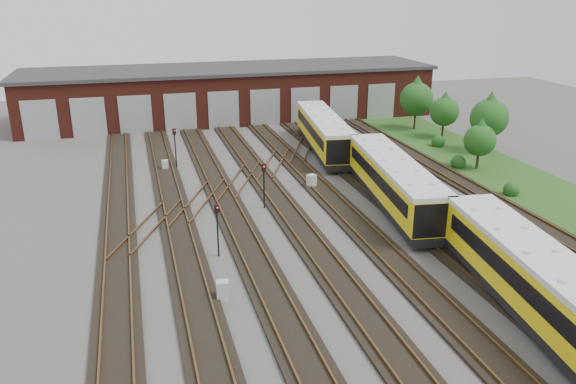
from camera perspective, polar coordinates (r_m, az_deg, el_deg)
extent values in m
plane|color=#413F3C|center=(36.43, 5.69, -5.41)|extent=(120.00, 120.00, 0.00)
cube|color=black|center=(34.28, -16.92, -7.78)|extent=(2.40, 70.00, 0.18)
cube|color=brown|center=(34.25, -18.15, -7.64)|extent=(0.10, 70.00, 0.15)
cube|color=brown|center=(34.18, -15.74, -7.43)|extent=(0.10, 70.00, 0.15)
cube|color=black|center=(34.32, -10.20, -7.15)|extent=(2.40, 70.00, 0.18)
cube|color=brown|center=(34.20, -11.42, -7.02)|extent=(0.10, 70.00, 0.15)
cube|color=brown|center=(34.30, -9.02, -6.78)|extent=(0.10, 70.00, 0.15)
cube|color=black|center=(34.82, -3.61, -6.44)|extent=(2.40, 70.00, 0.18)
cube|color=brown|center=(34.62, -4.79, -6.32)|extent=(0.10, 70.00, 0.15)
cube|color=brown|center=(34.88, -2.46, -6.06)|extent=(0.10, 70.00, 0.15)
cube|color=black|center=(35.76, 2.69, -5.67)|extent=(2.40, 70.00, 0.18)
cube|color=brown|center=(35.49, 1.59, -5.57)|extent=(0.10, 70.00, 0.15)
cube|color=brown|center=(35.91, 3.78, -5.29)|extent=(0.10, 70.00, 0.15)
cube|color=black|center=(37.12, 8.58, -4.89)|extent=(2.40, 70.00, 0.18)
cube|color=brown|center=(36.78, 7.57, -4.80)|extent=(0.10, 70.00, 0.15)
cube|color=brown|center=(37.33, 9.61, -4.52)|extent=(0.10, 70.00, 0.15)
cube|color=black|center=(38.84, 14.00, -4.13)|extent=(2.40, 70.00, 0.18)
cube|color=brown|center=(38.44, 13.08, -4.04)|extent=(0.10, 70.00, 0.15)
cube|color=brown|center=(39.12, 14.94, -3.77)|extent=(0.10, 70.00, 0.15)
cube|color=black|center=(40.88, 18.90, -3.40)|extent=(2.40, 70.00, 0.18)
cube|color=brown|center=(40.43, 18.09, -3.31)|extent=(0.10, 70.00, 0.15)
cube|color=brown|center=(41.21, 19.76, -3.07)|extent=(0.10, 70.00, 0.15)
cube|color=black|center=(43.19, 23.31, -2.73)|extent=(2.40, 70.00, 0.18)
cube|color=brown|center=(42.70, 22.58, -2.64)|extent=(0.10, 70.00, 0.15)
cube|color=brown|center=(43.58, 24.08, -2.41)|extent=(0.10, 70.00, 0.15)
cube|color=brown|center=(43.56, -9.00, -0.86)|extent=(5.40, 9.62, 0.15)
cube|color=brown|center=(47.84, -4.86, 1.23)|extent=(5.40, 9.62, 0.15)
cube|color=brown|center=(52.38, -1.40, 2.96)|extent=(5.40, 9.62, 0.15)
cube|color=brown|center=(39.62, -14.02, -3.38)|extent=(5.40, 9.62, 0.15)
cube|color=brown|center=(57.12, 1.50, 4.41)|extent=(5.40, 9.62, 0.15)
cube|color=#571F15|center=(72.72, -5.80, 9.90)|extent=(50.00, 12.00, 6.00)
cube|color=#303033|center=(72.24, -5.89, 12.36)|extent=(51.00, 12.50, 0.40)
cube|color=#95989A|center=(66.61, -23.88, 6.68)|extent=(3.60, 0.12, 4.40)
cube|color=#95989A|center=(66.07, -19.58, 7.14)|extent=(3.60, 0.12, 4.40)
cube|color=#95989A|center=(65.90, -15.23, 7.56)|extent=(3.60, 0.12, 4.40)
cube|color=#95989A|center=(66.12, -10.87, 7.94)|extent=(3.60, 0.12, 4.40)
cube|color=#95989A|center=(66.71, -6.55, 8.27)|extent=(3.60, 0.12, 4.40)
cube|color=#95989A|center=(67.66, -2.33, 8.54)|extent=(3.60, 0.12, 4.40)
cube|color=#95989A|center=(68.97, 1.76, 8.77)|extent=(3.60, 0.12, 4.40)
cube|color=#95989A|center=(70.60, 5.68, 8.94)|extent=(3.60, 0.12, 4.40)
cube|color=#95989A|center=(72.55, 9.41, 9.07)|extent=(3.60, 0.12, 4.40)
cube|color=#23501A|center=(53.55, 20.99, 1.74)|extent=(8.00, 55.00, 0.05)
cube|color=black|center=(30.95, 23.70, -10.66)|extent=(4.63, 16.27, 0.64)
cube|color=yellow|center=(30.26, 24.09, -8.20)|extent=(4.95, 16.32, 2.36)
cube|color=silver|center=(29.69, 24.46, -5.90)|extent=(5.06, 16.33, 0.32)
cube|color=black|center=(29.44, 21.80, -8.06)|extent=(1.99, 14.03, 0.91)
cube|color=black|center=(30.89, 26.42, -7.43)|extent=(1.99, 14.03, 0.91)
cube|color=black|center=(43.06, 10.56, -0.64)|extent=(4.63, 16.27, 0.64)
cube|color=yellow|center=(42.57, 10.69, 1.26)|extent=(4.95, 16.32, 2.36)
cube|color=silver|center=(42.17, 10.80, 2.98)|extent=(5.06, 16.33, 0.32)
cube|color=black|center=(42.06, 8.88, 1.52)|extent=(1.99, 14.03, 0.91)
cube|color=black|center=(42.95, 12.50, 1.67)|extent=(1.99, 14.03, 0.91)
cube|color=black|center=(57.12, 3.59, 4.79)|extent=(4.63, 16.27, 0.64)
cube|color=yellow|center=(56.75, 3.62, 6.25)|extent=(4.95, 16.32, 2.36)
cube|color=silver|center=(56.45, 3.65, 7.57)|extent=(5.06, 16.33, 0.32)
cube|color=black|center=(56.43, 2.21, 6.48)|extent=(1.99, 14.03, 0.91)
cube|color=black|center=(56.98, 5.03, 6.55)|extent=(1.99, 14.03, 0.91)
cylinder|color=black|center=(34.52, -7.14, -4.33)|extent=(0.10, 0.10, 2.88)
cube|color=black|center=(33.86, -7.26, -1.71)|extent=(0.29, 0.24, 0.50)
sphere|color=red|center=(33.73, -7.24, -1.61)|extent=(0.12, 0.12, 0.12)
cylinder|color=black|center=(52.16, -11.35, 4.04)|extent=(0.11, 0.11, 3.20)
cube|color=black|center=(51.69, -11.49, 6.04)|extent=(0.32, 0.26, 0.56)
sphere|color=red|center=(51.55, -11.49, 6.13)|extent=(0.13, 0.13, 0.13)
cylinder|color=black|center=(41.80, -2.45, 0.22)|extent=(0.11, 0.11, 2.89)
cube|color=black|center=(41.25, -2.48, 2.48)|extent=(0.29, 0.17, 0.57)
sphere|color=red|center=(41.11, -2.45, 2.59)|extent=(0.14, 0.14, 0.14)
cylinder|color=black|center=(49.83, 6.74, 3.49)|extent=(0.11, 0.11, 3.10)
cube|color=black|center=(49.36, 6.83, 5.52)|extent=(0.31, 0.24, 0.54)
sphere|color=red|center=(49.23, 6.88, 5.61)|extent=(0.13, 0.13, 0.13)
cube|color=#B9BCBE|center=(30.26, -6.65, -9.90)|extent=(0.71, 0.61, 1.08)
cube|color=#B9BCBE|center=(52.19, -12.37, 2.68)|extent=(0.60, 0.52, 0.94)
cube|color=#B9BCBE|center=(46.40, 2.40, 1.09)|extent=(0.83, 0.77, 1.13)
cube|color=#B9BCBE|center=(60.92, 4.45, 5.64)|extent=(0.73, 0.63, 1.12)
cube|color=#B9BCBE|center=(55.47, 5.53, 4.14)|extent=(0.71, 0.63, 1.06)
cylinder|color=#302515|center=(67.79, 12.75, 7.04)|extent=(0.22, 0.22, 1.96)
sphere|color=#194614|center=(67.28, 12.91, 9.20)|extent=(3.81, 3.81, 3.81)
cone|color=#194614|center=(67.05, 13.00, 10.34)|extent=(3.26, 3.26, 2.72)
cylinder|color=#302515|center=(64.42, 15.42, 6.00)|extent=(0.24, 0.24, 1.62)
sphere|color=#194614|center=(63.96, 15.60, 7.88)|extent=(3.16, 3.16, 3.16)
cone|color=#194614|center=(63.75, 15.69, 8.87)|extent=(2.71, 2.71, 2.25)
cylinder|color=#302515|center=(60.00, 19.48, 4.72)|extent=(0.23, 0.23, 1.92)
sphere|color=#194614|center=(59.43, 19.76, 7.09)|extent=(3.73, 3.73, 3.73)
cone|color=#194614|center=(59.17, 19.92, 8.35)|extent=(3.20, 3.20, 2.66)
cylinder|color=#302515|center=(54.09, 18.68, 2.98)|extent=(0.25, 0.25, 1.47)
sphere|color=#194614|center=(53.59, 18.91, 4.99)|extent=(2.87, 2.87, 2.87)
cone|color=#194614|center=(53.35, 19.03, 6.05)|extent=(2.46, 2.46, 2.05)
sphere|color=#194614|center=(48.08, 21.77, 0.42)|extent=(1.29, 1.29, 1.29)
sphere|color=#194614|center=(54.02, 16.93, 3.09)|extent=(1.36, 1.36, 1.36)
sphere|color=#194614|center=(60.85, 15.03, 5.13)|extent=(1.40, 1.40, 1.40)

